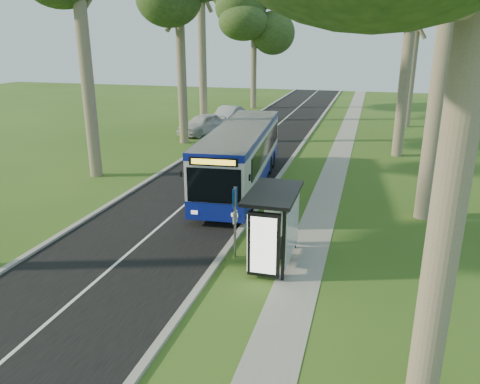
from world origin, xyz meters
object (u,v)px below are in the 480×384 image
object	(u,v)px
bus	(241,157)
bus_shelter	(274,217)
bus_stop_sign	(235,214)
car_silver	(228,115)
car_white	(203,124)
litter_bin	(284,199)

from	to	relation	value
bus	bus_shelter	bearing A→B (deg)	-72.52
bus_stop_sign	car_silver	distance (m)	28.49
car_white	car_silver	distance (m)	5.29
bus_stop_sign	bus	bearing A→B (deg)	110.85
bus_shelter	litter_bin	size ratio (longest dim) A/B	3.03
bus_stop_sign	bus_shelter	bearing A→B (deg)	-7.48
bus_stop_sign	car_silver	bearing A→B (deg)	114.37
litter_bin	bus_stop_sign	bearing A→B (deg)	-97.79
bus_shelter	car_silver	size ratio (longest dim) A/B	0.63
bus_stop_sign	bus_shelter	world-z (taller)	bus_stop_sign
bus_stop_sign	car_silver	xyz separation A→B (m)	(-8.65, 27.13, -0.87)
bus	car_silver	size ratio (longest dim) A/B	2.51
bus_stop_sign	car_white	world-z (taller)	bus_stop_sign
bus	litter_bin	distance (m)	4.23
car_white	bus_shelter	bearing A→B (deg)	-44.53
bus_stop_sign	car_silver	size ratio (longest dim) A/B	0.55
bus_stop_sign	bus_shelter	size ratio (longest dim) A/B	0.87
bus	litter_bin	world-z (taller)	bus
bus_shelter	car_white	world-z (taller)	bus_shelter
bus_stop_sign	car_white	xyz separation A→B (m)	(-9.25, 21.88, -0.84)
car_silver	bus	bearing A→B (deg)	-66.91
bus_stop_sign	litter_bin	size ratio (longest dim) A/B	2.65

